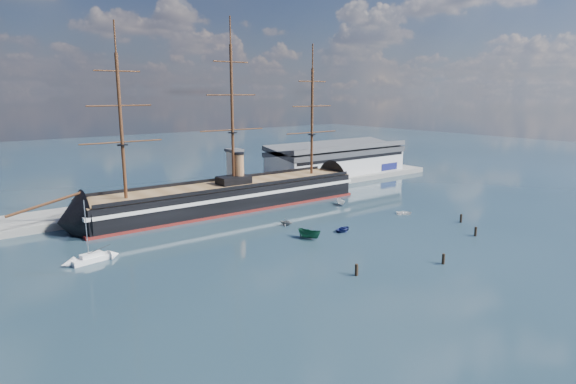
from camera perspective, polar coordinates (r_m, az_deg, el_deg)
ground at (r=140.02m, az=-0.22°, el=-3.11°), size 600.00×600.00×0.00m
quay at (r=174.29m, az=-4.83°, el=-0.18°), size 180.00×18.00×2.00m
warehouse at (r=205.45m, az=5.82°, el=3.88°), size 63.00×21.00×11.60m
quay_tower at (r=166.35m, az=-6.35°, el=2.63°), size 5.00×5.00×15.00m
warship at (r=150.37m, az=-7.62°, el=-0.59°), size 113.01×17.70×53.94m
sailboat at (r=112.95m, az=-22.26°, el=-7.24°), size 8.92×3.98×13.79m
motorboat_a at (r=120.94m, az=2.55°, el=-5.54°), size 7.99×4.96×3.00m
motorboat_b at (r=128.17m, az=6.60°, el=-4.61°), size 2.16×3.53×1.54m
motorboat_c at (r=156.83m, az=6.28°, el=-1.56°), size 6.30×4.40×2.37m
motorboat_d at (r=132.53m, az=-0.21°, el=-3.98°), size 6.52×5.18×2.20m
motorboat_e at (r=148.58m, az=13.61°, el=-2.58°), size 2.79×2.96×1.36m
piling_near_left at (r=98.47m, az=8.09°, el=-9.78°), size 0.64×0.64×3.12m
piling_near_mid at (r=108.80m, az=17.90°, el=-8.13°), size 0.64×0.64×3.00m
piling_near_right at (r=131.88m, az=21.30°, el=-4.88°), size 0.64×0.64×3.12m
piling_far_right at (r=143.99m, az=19.79°, el=-3.41°), size 0.64×0.64×3.08m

